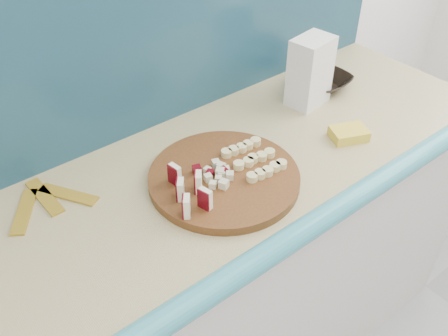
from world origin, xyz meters
TOP-DOWN VIEW (x-y plane):
  - kitchen_counter at (0.10, 1.50)m, footprint 2.20×0.63m
  - backsplash at (0.10, 1.79)m, footprint 2.20×0.02m
  - cutting_board at (0.29, 1.45)m, footprint 0.42×0.42m
  - apple_wedges at (0.17, 1.43)m, footprint 0.09×0.15m
  - apple_chunks at (0.27, 1.45)m, footprint 0.06×0.06m
  - banana_slices at (0.38, 1.44)m, footprint 0.13×0.15m
  - brown_bowl at (0.84, 1.62)m, footprint 0.19×0.19m
  - flour_bag at (0.74, 1.59)m, footprint 0.14×0.11m
  - sponge at (0.69, 1.38)m, footprint 0.12×0.10m
  - banana_peel at (-0.10, 1.66)m, footprint 0.22×0.18m

SIDE VIEW (x-z plane):
  - kitchen_counter at x=0.10m, z-range 0.00..0.91m
  - banana_peel at x=-0.10m, z-range 0.91..0.92m
  - cutting_board at x=0.29m, z-range 0.91..0.93m
  - sponge at x=0.69m, z-range 0.91..0.94m
  - brown_bowl at x=0.84m, z-range 0.91..0.95m
  - banana_slices at x=0.38m, z-range 0.93..0.95m
  - apple_chunks at x=0.27m, z-range 0.93..0.95m
  - apple_wedges at x=0.17m, z-range 0.93..0.99m
  - flour_bag at x=0.74m, z-range 0.91..1.13m
  - backsplash at x=0.10m, z-range 0.91..1.41m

